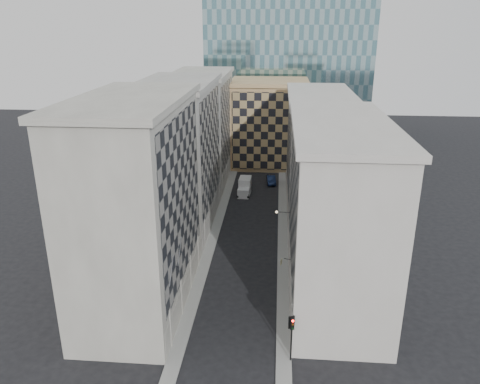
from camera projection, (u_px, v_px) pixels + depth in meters
The scene contains 16 objects.
ground at pixel (228, 369), 44.04m from camera, with size 260.00×260.00×0.00m, color black.
sidewalk_west at pixel (215, 232), 72.49m from camera, with size 1.50×100.00×0.15m, color gray.
sidewalk_east at pixel (283, 234), 71.68m from camera, with size 1.50×100.00×0.15m, color gray.
bldg_left_a at pixel (139, 206), 51.11m from camera, with size 10.80×22.80×23.70m.
bldg_left_b at pixel (180, 156), 71.86m from camera, with size 10.80×22.80×22.70m.
bldg_left_c at pixel (202, 128), 92.62m from camera, with size 10.80×22.80×21.70m.
bldg_right_a at pixel (335, 211), 53.68m from camera, with size 10.80×26.80×20.70m.
bldg_right_b at pixel (318, 153), 79.10m from camera, with size 10.80×28.80×19.70m.
tan_block at pixel (269, 123), 104.17m from camera, with size 16.80×14.80×18.80m.
church_tower at pixel (264, 38), 111.49m from camera, with size 7.20×7.20×51.50m.
flagpoles_left at pixel (176, 260), 47.36m from camera, with size 0.10×6.33×2.33m.
bracket_lamp at pixel (278, 212), 64.02m from camera, with size 1.98×0.36×0.36m.
traffic_light at pixel (292, 330), 43.79m from camera, with size 0.60×0.58×4.85m.
box_truck at pixel (245, 187), 88.20m from camera, with size 2.45×5.50×2.97m.
dark_car at pixel (271, 180), 94.00m from camera, with size 1.67×4.78×1.57m, color #101C3D.
shop_sign at pixel (282, 261), 55.76m from camera, with size 1.20×0.67×0.76m.
Camera 1 is at (4.08, -35.39, 30.82)m, focal length 35.00 mm.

